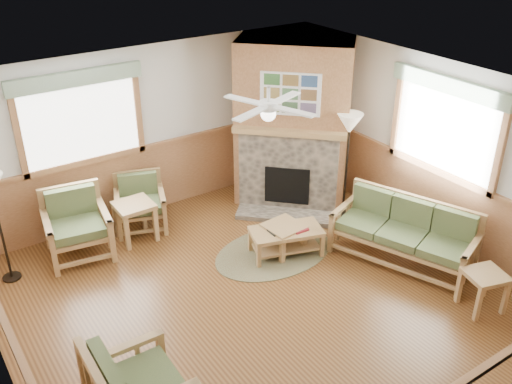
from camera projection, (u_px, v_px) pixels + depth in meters
floor at (261, 300)px, 7.36m from camera, size 6.00×6.00×0.01m
ceiling at (262, 99)px, 6.10m from camera, size 6.00×6.00×0.01m
wall_back at (152, 131)px, 8.92m from camera, size 6.00×0.02×2.70m
wall_front at (476, 361)px, 4.53m from camera, size 6.00×0.02×2.70m
wall_right at (432, 151)px, 8.22m from camera, size 0.02×6.00×2.70m
wainscot at (261, 264)px, 7.10m from camera, size 6.00×6.00×1.10m
fireplace at (293, 123)px, 9.25m from camera, size 3.11×3.11×2.70m
window_back at (73, 68)px, 7.80m from camera, size 1.90×0.16×1.50m
window_right at (455, 75)px, 7.51m from camera, size 0.16×1.90×1.50m
ceiling_fan at (269, 90)px, 6.49m from camera, size 1.59×1.59×0.36m
sofa at (403, 234)px, 7.93m from camera, size 2.09×1.42×0.89m
armchair_back_left at (77, 226)px, 8.05m from camera, size 0.98×0.98×0.96m
armchair_back_right at (140, 204)px, 8.78m from camera, size 0.95×0.95×0.83m
coffee_table at (286, 242)px, 8.20m from camera, size 1.13×0.80×0.41m
end_table_chairs at (135, 221)px, 8.52m from camera, size 0.54×0.52×0.61m
end_table_sofa at (482, 291)px, 7.09m from camera, size 0.58×0.56×0.52m
footstool at (284, 238)px, 8.25m from camera, size 0.55×0.55×0.44m
braided_rug at (274, 252)px, 8.32m from camera, size 1.91×1.91×0.01m
floor_lamp_left at (0, 229)px, 7.41m from camera, size 0.43×0.43×1.57m
floor_lamp_right at (346, 166)px, 8.93m from camera, size 0.52×0.52×1.73m
book_red at (297, 226)px, 8.13m from camera, size 0.23×0.31×0.03m
book_dark at (275, 229)px, 8.07m from camera, size 0.21×0.28×0.03m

